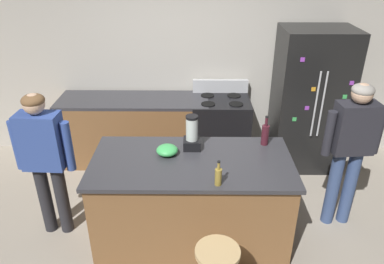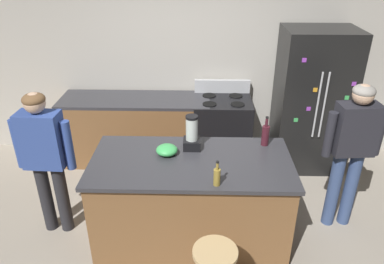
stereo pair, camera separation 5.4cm
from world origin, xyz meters
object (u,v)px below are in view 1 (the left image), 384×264
at_px(refrigerator, 309,101).
at_px(stove_range, 220,131).
at_px(person_by_island_left, 44,154).
at_px(mixing_bowl, 167,150).
at_px(bar_stool, 217,263).
at_px(blender_appliance, 192,135).
at_px(person_by_sink_right, 351,143).
at_px(kitchen_island, 192,199).
at_px(bottle_vinegar, 218,176).
at_px(bottle_wine, 265,134).

bearing_deg(refrigerator, stove_range, 178.78).
bearing_deg(person_by_island_left, mixing_bowl, 1.39).
distance_m(bar_stool, blender_appliance, 1.26).
relative_size(refrigerator, person_by_sink_right, 1.16).
relative_size(bar_stool, mixing_bowl, 3.02).
distance_m(kitchen_island, bar_stool, 0.89).
bearing_deg(person_by_island_left, person_by_sink_right, 3.24).
relative_size(blender_appliance, mixing_bowl, 1.69).
bearing_deg(refrigerator, mixing_bowl, -141.90).
bearing_deg(person_by_island_left, kitchen_island, -3.20).
xyz_separation_m(person_by_island_left, mixing_bowl, (1.20, 0.03, 0.03)).
bearing_deg(kitchen_island, person_by_sink_right, 8.97).
bearing_deg(kitchen_island, stove_range, 76.09).
height_order(refrigerator, bar_stool, refrigerator).
bearing_deg(stove_range, person_by_island_left, -141.51).
bearing_deg(blender_appliance, person_by_sink_right, 0.55).
height_order(stove_range, bottle_vinegar, bottle_vinegar).
bearing_deg(blender_appliance, person_by_island_left, -173.78).
bearing_deg(stove_range, mixing_bowl, -113.61).
distance_m(kitchen_island, mixing_bowl, 0.58).
distance_m(bar_stool, bottle_vinegar, 0.70).
bearing_deg(refrigerator, bottle_wine, -123.90).
relative_size(kitchen_island, person_by_sink_right, 1.19).
relative_size(person_by_sink_right, bar_stool, 2.54).
relative_size(person_by_island_left, person_by_sink_right, 0.97).
relative_size(kitchen_island, bottle_vinegar, 8.18).
xyz_separation_m(stove_range, blender_appliance, (-0.38, -1.29, 0.60)).
height_order(kitchen_island, bottle_vinegar, bottle_vinegar).
bearing_deg(kitchen_island, refrigerator, 44.39).
height_order(person_by_sink_right, blender_appliance, person_by_sink_right).
relative_size(stove_range, bottle_wine, 3.51).
bearing_deg(kitchen_island, bar_stool, -76.14).
bearing_deg(stove_range, person_by_sink_right, -46.16).
bearing_deg(mixing_bowl, bottle_vinegar, -46.73).
relative_size(refrigerator, bottle_wine, 5.93).
relative_size(stove_range, blender_appliance, 3.11).
distance_m(kitchen_island, refrigerator, 2.19).
distance_m(stove_range, blender_appliance, 1.47).
distance_m(person_by_island_left, bottle_vinegar, 1.73).
xyz_separation_m(bar_stool, bottle_vinegar, (0.02, 0.47, 0.52)).
relative_size(refrigerator, stove_range, 1.69).
height_order(kitchen_island, blender_appliance, blender_appliance).
bearing_deg(bar_stool, mixing_bowl, 115.04).
distance_m(person_by_island_left, bar_stool, 1.95).
distance_m(stove_range, bottle_wine, 1.38).
xyz_separation_m(kitchen_island, mixing_bowl, (-0.24, 0.11, 0.51)).
relative_size(person_by_sink_right, bottle_wine, 5.13).
distance_m(stove_range, bar_stool, 2.39).
height_order(person_by_island_left, blender_appliance, person_by_island_left).
xyz_separation_m(person_by_sink_right, bottle_vinegar, (-1.37, -0.64, 0.03)).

